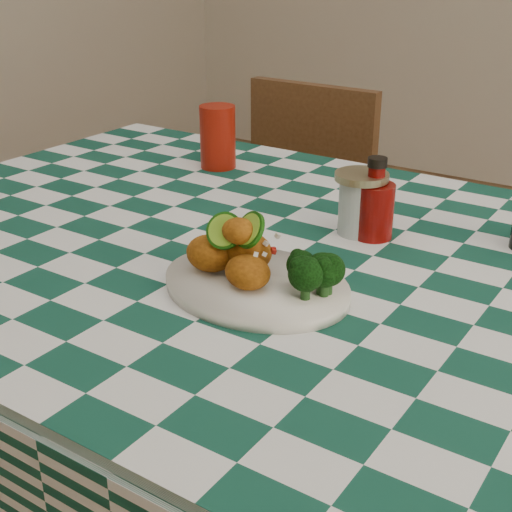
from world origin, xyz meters
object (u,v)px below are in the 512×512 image
Objects in this scene: fried_chicken_pile at (243,248)px; red_tumbler at (218,137)px; mason_jar at (360,204)px; wooden_chair_left at (276,250)px; dining_table at (292,453)px; ketchup_bottle at (375,198)px; plate at (256,285)px.

fried_chicken_pile is 0.60m from red_tumbler.
mason_jar is 0.12× the size of wooden_chair_left.
ketchup_bottle is (0.07, 0.14, 0.46)m from dining_table.
ketchup_bottle reaches higher than fried_chicken_pile.
mason_jar is (0.43, -0.18, -0.01)m from red_tumbler.
dining_table is 1.89× the size of wooden_chair_left.
plate is at bearing -100.12° from ketchup_bottle.
fried_chicken_pile reaches higher than wooden_chair_left.
ketchup_bottle reaches higher than mason_jar.
mason_jar is at bearing 74.06° from dining_table.
fried_chicken_pile is at bearing -104.60° from ketchup_bottle.
ketchup_bottle reaches higher than dining_table.
plate is 0.06m from fried_chicken_pile.
wooden_chair_left is (-0.46, 0.82, -0.41)m from fried_chicken_pile.
mason_jar is (0.04, 0.14, 0.45)m from dining_table.
mason_jar is at bearing 80.79° from fried_chicken_pile.
ketchup_bottle is 0.16× the size of wooden_chair_left.
plate is 0.62m from red_tumbler.
red_tumbler is at bearing -78.18° from wooden_chair_left.
fried_chicken_pile is 1.02× the size of red_tumbler.
fried_chicken_pile is (-0.01, -0.14, 0.46)m from dining_table.
red_tumbler is at bearing 131.64° from plate.
red_tumbler is (-0.38, 0.46, 0.01)m from fried_chicken_pile.
dining_table is 0.82m from wooden_chair_left.
plate reaches higher than dining_table.
fried_chicken_pile is at bearing -60.31° from wooden_chair_left.
red_tumbler is 0.49m from ketchup_bottle.
ketchup_bottle reaches higher than red_tumbler.
wooden_chair_left is at bearing 120.34° from plate.
plate is at bearing -94.61° from mason_jar.
plate is 2.09× the size of red_tumbler.
fried_chicken_pile is at bearing -99.21° from mason_jar.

